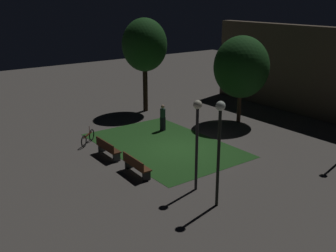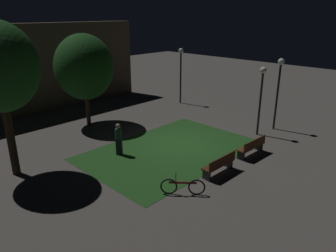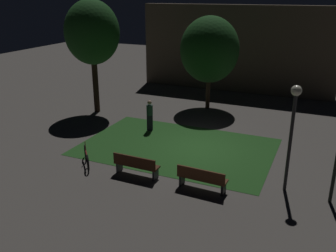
{
  "view_description": "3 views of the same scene",
  "coord_description": "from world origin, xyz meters",
  "px_view_note": "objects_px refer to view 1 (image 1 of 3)",
  "views": [
    {
      "loc": [
        15.73,
        -12.32,
        7.75
      ],
      "look_at": [
        -0.71,
        -0.14,
        1.16
      ],
      "focal_mm": 43.23,
      "sensor_mm": 36.0,
      "label": 1
    },
    {
      "loc": [
        -11.74,
        -10.47,
        6.62
      ],
      "look_at": [
        -1.07,
        -0.13,
        1.31
      ],
      "focal_mm": 34.26,
      "sensor_mm": 36.0,
      "label": 2
    },
    {
      "loc": [
        5.01,
        -14.73,
        6.73
      ],
      "look_at": [
        -1.15,
        -0.84,
        1.22
      ],
      "focal_mm": 39.61,
      "sensor_mm": 36.0,
      "label": 3
    }
  ],
  "objects_px": {
    "tree_back_left": "(145,45)",
    "bicycle": "(88,138)",
    "lamp_post_plaza_west": "(219,135)",
    "pedestrian": "(163,117)",
    "bench_front_right": "(107,148)",
    "tree_tall_center": "(241,67)",
    "bench_front_left": "(136,165)",
    "lamp_post_near_wall": "(197,129)"
  },
  "relations": [
    {
      "from": "tree_back_left",
      "to": "bicycle",
      "type": "bearing_deg",
      "value": -59.19
    },
    {
      "from": "lamp_post_plaza_west",
      "to": "pedestrian",
      "type": "xyz_separation_m",
      "value": [
        -8.69,
        3.7,
        -2.02
      ]
    },
    {
      "from": "bench_front_right",
      "to": "lamp_post_plaza_west",
      "type": "distance_m",
      "value": 7.4
    },
    {
      "from": "bicycle",
      "to": "pedestrian",
      "type": "bearing_deg",
      "value": 82.94
    },
    {
      "from": "tree_tall_center",
      "to": "pedestrian",
      "type": "xyz_separation_m",
      "value": [
        -1.47,
        -4.97,
        -2.7
      ]
    },
    {
      "from": "tree_tall_center",
      "to": "bicycle",
      "type": "bearing_deg",
      "value": -101.99
    },
    {
      "from": "bench_front_left",
      "to": "lamp_post_plaza_west",
      "type": "relative_size",
      "value": 0.43
    },
    {
      "from": "lamp_post_near_wall",
      "to": "lamp_post_plaza_west",
      "type": "height_order",
      "value": "lamp_post_plaza_west"
    },
    {
      "from": "tree_back_left",
      "to": "lamp_post_plaza_west",
      "type": "xyz_separation_m",
      "value": [
        13.01,
        -5.32,
        -1.71
      ]
    },
    {
      "from": "lamp_post_near_wall",
      "to": "bench_front_left",
      "type": "bearing_deg",
      "value": -155.73
    },
    {
      "from": "bench_front_left",
      "to": "lamp_post_near_wall",
      "type": "relative_size",
      "value": 0.47
    },
    {
      "from": "lamp_post_near_wall",
      "to": "lamp_post_plaza_west",
      "type": "bearing_deg",
      "value": -8.73
    },
    {
      "from": "tree_back_left",
      "to": "lamp_post_plaza_west",
      "type": "height_order",
      "value": "tree_back_left"
    },
    {
      "from": "pedestrian",
      "to": "lamp_post_near_wall",
      "type": "bearing_deg",
      "value": -25.83
    },
    {
      "from": "tree_tall_center",
      "to": "lamp_post_near_wall",
      "type": "relative_size",
      "value": 1.42
    },
    {
      "from": "lamp_post_plaza_west",
      "to": "tree_back_left",
      "type": "bearing_deg",
      "value": 157.75
    },
    {
      "from": "bench_front_right",
      "to": "bicycle",
      "type": "xyz_separation_m",
      "value": [
        -2.33,
        0.05,
        -0.14
      ]
    },
    {
      "from": "bicycle",
      "to": "bench_front_left",
      "type": "bearing_deg",
      "value": -0.54
    },
    {
      "from": "lamp_post_near_wall",
      "to": "lamp_post_plaza_west",
      "type": "xyz_separation_m",
      "value": [
        1.52,
        -0.23,
        0.19
      ]
    },
    {
      "from": "tree_back_left",
      "to": "bicycle",
      "type": "height_order",
      "value": "tree_back_left"
    },
    {
      "from": "tree_back_left",
      "to": "lamp_post_near_wall",
      "type": "relative_size",
      "value": 1.66
    },
    {
      "from": "bench_front_right",
      "to": "lamp_post_near_wall",
      "type": "distance_m",
      "value": 5.97
    },
    {
      "from": "bench_front_left",
      "to": "lamp_post_plaza_west",
      "type": "bearing_deg",
      "value": 13.23
    },
    {
      "from": "bicycle",
      "to": "tree_back_left",
      "type": "bearing_deg",
      "value": 120.81
    },
    {
      "from": "tree_back_left",
      "to": "tree_tall_center",
      "type": "bearing_deg",
      "value": 30.04
    },
    {
      "from": "bench_front_right",
      "to": "lamp_post_plaza_west",
      "type": "xyz_separation_m",
      "value": [
        6.93,
        1.0,
        2.39
      ]
    },
    {
      "from": "bench_front_right",
      "to": "lamp_post_plaza_west",
      "type": "relative_size",
      "value": 0.43
    },
    {
      "from": "lamp_post_plaza_west",
      "to": "bench_front_left",
      "type": "bearing_deg",
      "value": -166.77
    },
    {
      "from": "tree_tall_center",
      "to": "lamp_post_plaza_west",
      "type": "xyz_separation_m",
      "value": [
        7.22,
        -8.67,
        -0.68
      ]
    },
    {
      "from": "tree_back_left",
      "to": "lamp_post_plaza_west",
      "type": "distance_m",
      "value": 14.16
    },
    {
      "from": "bench_front_left",
      "to": "lamp_post_plaza_west",
      "type": "height_order",
      "value": "lamp_post_plaza_west"
    },
    {
      "from": "tree_back_left",
      "to": "bench_front_left",
      "type": "bearing_deg",
      "value": -35.88
    },
    {
      "from": "tree_back_left",
      "to": "bicycle",
      "type": "relative_size",
      "value": 4.77
    },
    {
      "from": "lamp_post_plaza_west",
      "to": "bicycle",
      "type": "height_order",
      "value": "lamp_post_plaza_west"
    },
    {
      "from": "bench_front_left",
      "to": "bicycle",
      "type": "height_order",
      "value": "bicycle"
    },
    {
      "from": "tree_back_left",
      "to": "bicycle",
      "type": "distance_m",
      "value": 8.45
    },
    {
      "from": "bench_front_left",
      "to": "bicycle",
      "type": "xyz_separation_m",
      "value": [
        -5.0,
        0.05,
        -0.14
      ]
    },
    {
      "from": "bench_front_left",
      "to": "pedestrian",
      "type": "distance_m",
      "value": 6.47
    },
    {
      "from": "bench_front_right",
      "to": "lamp_post_near_wall",
      "type": "height_order",
      "value": "lamp_post_near_wall"
    },
    {
      "from": "bicycle",
      "to": "lamp_post_plaza_west",
      "type": "bearing_deg",
      "value": 5.89
    },
    {
      "from": "bench_front_left",
      "to": "lamp_post_plaza_west",
      "type": "distance_m",
      "value": 4.99
    },
    {
      "from": "bench_front_left",
      "to": "bicycle",
      "type": "distance_m",
      "value": 5.0
    }
  ]
}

